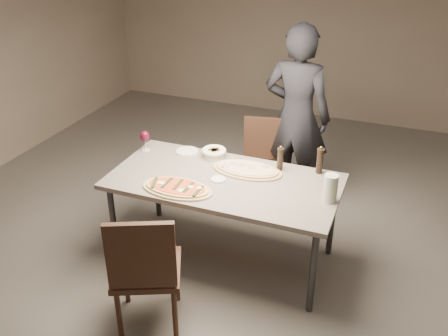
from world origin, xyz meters
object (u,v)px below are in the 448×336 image
(zucchini_pizza, at_px, (177,188))
(ham_pizza, at_px, (247,169))
(dining_table, at_px, (224,186))
(carafe, at_px, (330,188))
(bread_basket, at_px, (214,152))
(chair_near, at_px, (145,267))
(diner, at_px, (297,117))
(pepper_mill_left, at_px, (280,159))
(chair_far, at_px, (262,158))

(zucchini_pizza, relative_size, ham_pizza, 0.97)
(dining_table, height_order, carafe, carafe)
(dining_table, height_order, bread_basket, bread_basket)
(bread_basket, height_order, chair_near, chair_near)
(zucchini_pizza, xyz_separation_m, chair_near, (0.08, -0.67, -0.22))
(zucchini_pizza, bearing_deg, dining_table, 35.35)
(carafe, bearing_deg, zucchini_pizza, -166.81)
(zucchini_pizza, xyz_separation_m, diner, (0.55, 1.44, 0.12))
(carafe, bearing_deg, bread_basket, 161.06)
(pepper_mill_left, bearing_deg, zucchini_pizza, -136.55)
(zucchini_pizza, distance_m, chair_far, 1.31)
(dining_table, height_order, pepper_mill_left, pepper_mill_left)
(zucchini_pizza, height_order, ham_pizza, zucchini_pizza)
(dining_table, bearing_deg, zucchini_pizza, -133.88)
(dining_table, xyz_separation_m, chair_far, (0.02, 0.97, -0.21))
(zucchini_pizza, xyz_separation_m, carafe, (1.10, 0.26, 0.09))
(zucchini_pizza, distance_m, carafe, 1.13)
(ham_pizza, relative_size, carafe, 2.72)
(bread_basket, bearing_deg, carafe, -18.94)
(pepper_mill_left, height_order, chair_near, chair_near)
(bread_basket, height_order, diner, diner)
(ham_pizza, height_order, bread_basket, bread_basket)
(bread_basket, bearing_deg, chair_near, -88.40)
(ham_pizza, bearing_deg, chair_near, -115.22)
(carafe, bearing_deg, chair_far, 129.29)
(bread_basket, relative_size, diner, 0.12)
(chair_far, bearing_deg, diner, -156.34)
(chair_far, xyz_separation_m, diner, (0.27, 0.19, 0.40))
(carafe, bearing_deg, ham_pizza, 162.96)
(pepper_mill_left, relative_size, chair_near, 0.22)
(bread_basket, bearing_deg, chair_far, 69.15)
(bread_basket, xyz_separation_m, pepper_mill_left, (0.59, -0.02, 0.06))
(ham_pizza, bearing_deg, pepper_mill_left, 17.60)
(ham_pizza, relative_size, chair_near, 0.60)
(dining_table, relative_size, carafe, 8.45)
(carafe, distance_m, chair_near, 1.41)
(dining_table, xyz_separation_m, chair_near, (-0.19, -0.95, -0.15))
(carafe, distance_m, diner, 1.30)
(zucchini_pizza, distance_m, chair_near, 0.71)
(zucchini_pizza, relative_size, bread_basket, 2.72)
(bread_basket, distance_m, diner, 0.97)
(dining_table, bearing_deg, ham_pizza, 57.32)
(pepper_mill_left, height_order, diner, diner)
(bread_basket, bearing_deg, ham_pizza, -22.65)
(carafe, relative_size, diner, 0.12)
(dining_table, bearing_deg, diner, 76.29)
(diner, bearing_deg, dining_table, 80.06)
(zucchini_pizza, relative_size, diner, 0.32)
(dining_table, relative_size, pepper_mill_left, 8.49)
(carafe, height_order, chair_far, carafe)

